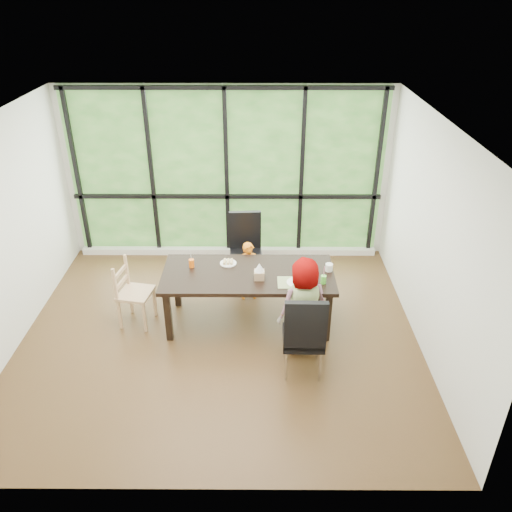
% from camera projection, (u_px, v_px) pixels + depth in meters
% --- Properties ---
extents(ground, '(5.00, 5.00, 0.00)m').
position_uv_depth(ground, '(220.00, 334.00, 6.53)').
color(ground, black).
rests_on(ground, ground).
extents(back_wall, '(5.00, 0.00, 5.00)m').
position_uv_depth(back_wall, '(227.00, 174.00, 7.84)').
color(back_wall, silver).
rests_on(back_wall, ground).
extents(foliage_backdrop, '(4.80, 0.02, 2.65)m').
position_uv_depth(foliage_backdrop, '(227.00, 174.00, 7.82)').
color(foliage_backdrop, '#284E1E').
rests_on(foliage_backdrop, back_wall).
extents(window_mullions, '(4.80, 0.06, 2.65)m').
position_uv_depth(window_mullions, '(227.00, 175.00, 7.79)').
color(window_mullions, black).
rests_on(window_mullions, back_wall).
extents(window_sill, '(4.80, 0.12, 0.10)m').
position_uv_depth(window_sill, '(229.00, 251.00, 8.38)').
color(window_sill, silver).
rests_on(window_sill, ground).
extents(dining_table, '(2.23, 1.11, 0.75)m').
position_uv_depth(dining_table, '(248.00, 298.00, 6.59)').
color(dining_table, black).
rests_on(dining_table, ground).
extents(chair_window_leather, '(0.49, 0.49, 1.08)m').
position_uv_depth(chair_window_leather, '(246.00, 251.00, 7.35)').
color(chair_window_leather, black).
rests_on(chair_window_leather, ground).
extents(chair_interior_leather, '(0.47, 0.47, 1.08)m').
position_uv_depth(chair_interior_leather, '(303.00, 332.00, 5.68)').
color(chair_interior_leather, black).
rests_on(chair_interior_leather, ground).
extents(chair_end_beech, '(0.47, 0.49, 0.90)m').
position_uv_depth(chair_end_beech, '(136.00, 293.00, 6.55)').
color(chair_end_beech, tan).
rests_on(chair_end_beech, ground).
extents(child_toddler, '(0.35, 0.26, 0.87)m').
position_uv_depth(child_toddler, '(249.00, 271.00, 7.07)').
color(child_toddler, orange).
rests_on(child_toddler, ground).
extents(child_older, '(0.70, 0.57, 1.24)m').
position_uv_depth(child_older, '(302.00, 306.00, 6.00)').
color(child_older, slate).
rests_on(child_older, ground).
extents(placemat, '(0.38, 0.28, 0.01)m').
position_uv_depth(placemat, '(293.00, 282.00, 6.21)').
color(placemat, tan).
rests_on(placemat, dining_table).
extents(plate_far, '(0.22, 0.22, 0.01)m').
position_uv_depth(plate_far, '(228.00, 263.00, 6.61)').
color(plate_far, white).
rests_on(plate_far, dining_table).
extents(plate_near, '(0.26, 0.26, 0.02)m').
position_uv_depth(plate_near, '(297.00, 283.00, 6.19)').
color(plate_near, white).
rests_on(plate_near, dining_table).
extents(orange_cup, '(0.07, 0.07, 0.11)m').
position_uv_depth(orange_cup, '(192.00, 263.00, 6.51)').
color(orange_cup, orange).
rests_on(orange_cup, dining_table).
extents(green_cup, '(0.07, 0.07, 0.11)m').
position_uv_depth(green_cup, '(323.00, 280.00, 6.17)').
color(green_cup, '#61DE42').
rests_on(green_cup, dining_table).
extents(white_mug, '(0.10, 0.10, 0.10)m').
position_uv_depth(white_mug, '(329.00, 267.00, 6.43)').
color(white_mug, white).
rests_on(white_mug, dining_table).
extents(tissue_box, '(0.13, 0.13, 0.11)m').
position_uv_depth(tissue_box, '(259.00, 275.00, 6.26)').
color(tissue_box, tan).
rests_on(tissue_box, dining_table).
extents(crepe_rolls_far, '(0.15, 0.12, 0.04)m').
position_uv_depth(crepe_rolls_far, '(228.00, 262.00, 6.60)').
color(crepe_rolls_far, tan).
rests_on(crepe_rolls_far, plate_far).
extents(crepe_rolls_near, '(0.10, 0.12, 0.04)m').
position_uv_depth(crepe_rolls_near, '(297.00, 281.00, 6.18)').
color(crepe_rolls_near, tan).
rests_on(crepe_rolls_near, plate_near).
extents(straw_white, '(0.01, 0.04, 0.20)m').
position_uv_depth(straw_white, '(191.00, 257.00, 6.47)').
color(straw_white, white).
rests_on(straw_white, orange_cup).
extents(straw_pink, '(0.01, 0.04, 0.20)m').
position_uv_depth(straw_pink, '(324.00, 273.00, 6.12)').
color(straw_pink, pink).
rests_on(straw_pink, green_cup).
extents(tissue, '(0.12, 0.12, 0.11)m').
position_uv_depth(tissue, '(259.00, 267.00, 6.21)').
color(tissue, white).
rests_on(tissue, tissue_box).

